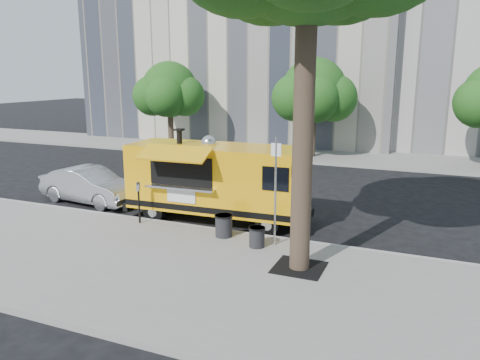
{
  "coord_description": "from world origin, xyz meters",
  "views": [
    {
      "loc": [
        5.36,
        -13.14,
        4.77
      ],
      "look_at": [
        -0.13,
        0.0,
        1.51
      ],
      "focal_mm": 35.0,
      "sensor_mm": 36.0,
      "label": 1
    }
  ],
  "objects_px": {
    "food_truck": "(216,180)",
    "sedan": "(90,185)",
    "far_tree_a": "(170,90)",
    "far_tree_b": "(314,91)",
    "sign_post": "(276,185)",
    "parking_meter": "(139,197)",
    "trash_bin_left": "(257,236)",
    "trash_bin_right": "(224,225)"
  },
  "relations": [
    {
      "from": "far_tree_b",
      "to": "trash_bin_right",
      "type": "height_order",
      "value": "far_tree_b"
    },
    {
      "from": "far_tree_b",
      "to": "trash_bin_left",
      "type": "distance_m",
      "value": 15.11
    },
    {
      "from": "far_tree_b",
      "to": "trash_bin_right",
      "type": "bearing_deg",
      "value": -86.08
    },
    {
      "from": "parking_meter",
      "to": "trash_bin_right",
      "type": "distance_m",
      "value": 3.01
    },
    {
      "from": "sign_post",
      "to": "parking_meter",
      "type": "xyz_separation_m",
      "value": [
        -4.55,
        0.2,
        -0.87
      ]
    },
    {
      "from": "food_truck",
      "to": "parking_meter",
      "type": "bearing_deg",
      "value": -144.34
    },
    {
      "from": "food_truck",
      "to": "sedan",
      "type": "distance_m",
      "value": 5.39
    },
    {
      "from": "far_tree_a",
      "to": "food_truck",
      "type": "xyz_separation_m",
      "value": [
        8.94,
        -12.13,
        -2.38
      ]
    },
    {
      "from": "trash_bin_left",
      "to": "sedan",
      "type": "bearing_deg",
      "value": 163.41
    },
    {
      "from": "trash_bin_right",
      "to": "far_tree_b",
      "type": "bearing_deg",
      "value": 93.92
    },
    {
      "from": "trash_bin_left",
      "to": "trash_bin_right",
      "type": "xyz_separation_m",
      "value": [
        -1.18,
        0.41,
        0.04
      ]
    },
    {
      "from": "far_tree_a",
      "to": "far_tree_b",
      "type": "height_order",
      "value": "far_tree_b"
    },
    {
      "from": "far_tree_a",
      "to": "sign_post",
      "type": "relative_size",
      "value": 1.79
    },
    {
      "from": "far_tree_a",
      "to": "food_truck",
      "type": "distance_m",
      "value": 15.26
    },
    {
      "from": "parking_meter",
      "to": "food_truck",
      "type": "distance_m",
      "value": 2.5
    },
    {
      "from": "food_truck",
      "to": "sedan",
      "type": "bearing_deg",
      "value": 175.43
    },
    {
      "from": "sedan",
      "to": "trash_bin_left",
      "type": "height_order",
      "value": "sedan"
    },
    {
      "from": "far_tree_b",
      "to": "food_truck",
      "type": "height_order",
      "value": "far_tree_b"
    },
    {
      "from": "far_tree_a",
      "to": "sedan",
      "type": "relative_size",
      "value": 1.33
    },
    {
      "from": "sign_post",
      "to": "parking_meter",
      "type": "bearing_deg",
      "value": 177.48
    },
    {
      "from": "sign_post",
      "to": "far_tree_b",
      "type": "bearing_deg",
      "value": 100.15
    },
    {
      "from": "sign_post",
      "to": "trash_bin_left",
      "type": "relative_size",
      "value": 5.42
    },
    {
      "from": "parking_meter",
      "to": "trash_bin_right",
      "type": "height_order",
      "value": "parking_meter"
    },
    {
      "from": "sedan",
      "to": "trash_bin_right",
      "type": "bearing_deg",
      "value": -99.64
    },
    {
      "from": "far_tree_b",
      "to": "sedan",
      "type": "distance_m",
      "value": 13.82
    },
    {
      "from": "far_tree_a",
      "to": "far_tree_b",
      "type": "relative_size",
      "value": 0.97
    },
    {
      "from": "sedan",
      "to": "food_truck",
      "type": "bearing_deg",
      "value": -85.76
    },
    {
      "from": "sign_post",
      "to": "parking_meter",
      "type": "distance_m",
      "value": 4.64
    },
    {
      "from": "parking_meter",
      "to": "trash_bin_right",
      "type": "bearing_deg",
      "value": -2.11
    },
    {
      "from": "far_tree_a",
      "to": "far_tree_b",
      "type": "xyz_separation_m",
      "value": [
        9.0,
        0.4,
        0.06
      ]
    },
    {
      "from": "far_tree_a",
      "to": "parking_meter",
      "type": "relative_size",
      "value": 4.01
    },
    {
      "from": "food_truck",
      "to": "sedan",
      "type": "relative_size",
      "value": 1.52
    },
    {
      "from": "sedan",
      "to": "far_tree_a",
      "type": "bearing_deg",
      "value": 23.28
    },
    {
      "from": "sign_post",
      "to": "sedan",
      "type": "bearing_deg",
      "value": 166.37
    },
    {
      "from": "sedan",
      "to": "trash_bin_left",
      "type": "relative_size",
      "value": 7.28
    },
    {
      "from": "far_tree_b",
      "to": "parking_meter",
      "type": "relative_size",
      "value": 4.12
    },
    {
      "from": "food_truck",
      "to": "sedan",
      "type": "xyz_separation_m",
      "value": [
        -5.34,
        0.21,
        -0.73
      ]
    },
    {
      "from": "parking_meter",
      "to": "sedan",
      "type": "distance_m",
      "value": 3.82
    },
    {
      "from": "far_tree_a",
      "to": "parking_meter",
      "type": "bearing_deg",
      "value": -62.85
    },
    {
      "from": "food_truck",
      "to": "trash_bin_right",
      "type": "height_order",
      "value": "food_truck"
    },
    {
      "from": "parking_meter",
      "to": "sedan",
      "type": "height_order",
      "value": "parking_meter"
    },
    {
      "from": "sign_post",
      "to": "parking_meter",
      "type": "height_order",
      "value": "sign_post"
    }
  ]
}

